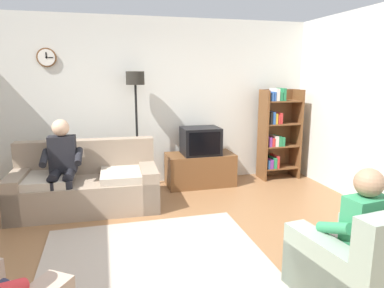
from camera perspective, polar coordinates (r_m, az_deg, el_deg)
name	(u,v)px	position (r m, az deg, el deg)	size (l,w,h in m)	color
ground_plane	(182,260)	(3.62, -1.59, -18.59)	(12.00, 12.00, 0.00)	#8C603D
back_wall_assembly	(146,102)	(5.78, -7.66, 6.81)	(6.20, 0.17, 2.70)	silver
couch	(86,186)	(4.96, -17.02, -6.63)	(1.93, 0.94, 0.90)	gray
tv_stand	(200,169)	(5.73, 1.33, -4.18)	(1.10, 0.56, 0.53)	brown
tv	(201,141)	(5.60, 1.43, 0.52)	(0.60, 0.49, 0.44)	black
bookshelf	(277,132)	(6.20, 13.78, 1.92)	(0.68, 0.36, 1.58)	brown
floor_lamp	(136,98)	(5.44, -9.25, 7.53)	(0.28, 0.28, 1.85)	black
armchair_near_bookshelf	(360,269)	(3.21, 25.99, -18.09)	(0.90, 0.97, 0.90)	gray
area_rug	(154,255)	(3.71, -6.35, -17.79)	(2.20, 1.70, 0.01)	#AD9E8E
person_on_couch	(62,162)	(4.77, -20.64, -2.76)	(0.52, 0.55, 1.24)	black
person_in_right_armchair	(355,228)	(3.13, 25.28, -12.41)	(0.55, 0.57, 1.12)	#338C59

